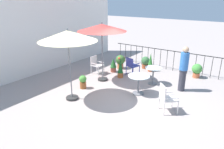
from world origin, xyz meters
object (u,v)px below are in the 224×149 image
Objects in this scene: patio_chair_0 at (132,65)px; potted_plant_5 at (197,70)px; cafe_table_0 at (153,73)px; potted_plant_3 at (150,62)px; patio_chair_1 at (96,64)px; standing_person at (184,68)px; patio_umbrella_1 at (68,37)px; potted_plant_6 at (120,61)px; cafe_table_1 at (139,81)px; patio_umbrella_0 at (102,28)px; potted_plant_4 at (113,65)px; potted_plant_2 at (145,62)px; patio_chair_2 at (166,97)px; potted_plant_1 at (120,68)px; potted_plant_7 at (83,81)px.

patio_chair_0 reaches higher than potted_plant_5.
cafe_table_0 is 1.66m from potted_plant_3.
patio_chair_1 is 1.29× the size of potted_plant_5.
standing_person reaches higher than potted_plant_5.
patio_chair_0 is 1.70m from patio_chair_1.
potted_plant_6 is (3.97, 0.51, -1.87)m from patio_umbrella_1.
standing_person is (1.27, -1.24, 0.41)m from cafe_table_1.
patio_umbrella_0 reaches higher than potted_plant_5.
potted_plant_2 is at bearing -35.08° from potted_plant_4.
patio_umbrella_1 is 3.15× the size of cafe_table_1.
potted_plant_3 is at bearing 33.04° from patio_chair_2.
potted_plant_5 is at bearing -32.13° from patio_umbrella_1.
patio_chair_2 reaches higher than patio_chair_0.
potted_plant_4 is (-0.14, 0.96, -0.14)m from patio_chair_0.
potted_plant_1 is (0.24, -1.24, -0.05)m from patio_chair_1.
potted_plant_1 is 1.74m from potted_plant_3.
cafe_table_0 is at bearing -66.46° from patio_umbrella_0.
potted_plant_3 reaches higher than patio_chair_0.
potted_plant_4 reaches higher than potted_plant_5.
patio_umbrella_1 is at bearing 147.87° from potted_plant_5.
potted_plant_4 is at bearing 58.75° from patio_chair_2.
patio_chair_1 is 1.27m from potted_plant_1.
standing_person is at bearing -44.47° from cafe_table_1.
patio_umbrella_0 is 2.82× the size of potted_plant_1.
cafe_table_0 is 2.83m from patio_chair_1.
potted_plant_1 is (2.87, -0.21, -1.84)m from patio_umbrella_1.
cafe_table_1 is at bearing 135.53° from standing_person.
patio_chair_1 is at bearing 118.55° from patio_chair_0.
patio_umbrella_1 is at bearing 135.70° from standing_person.
patio_chair_1 reaches higher than potted_plant_2.
cafe_table_1 reaches higher than potted_plant_7.
patio_umbrella_1 is at bearing -160.54° from potted_plant_7.
patio_umbrella_0 is at bearing 80.59° from cafe_table_1.
cafe_table_0 is 2.30m from potted_plant_5.
cafe_table_1 is 1.82m from standing_person.
patio_umbrella_1 is 4.88m from potted_plant_3.
potted_plant_1 is at bearing -31.30° from patio_umbrella_0.
patio_chair_2 is at bearing -131.38° from patio_chair_0.
cafe_table_1 is 1.14× the size of potted_plant_6.
patio_umbrella_0 is 4.07× the size of potted_plant_2.
patio_chair_1 is 4.06m from standing_person.
cafe_table_1 is 1.87m from potted_plant_1.
patio_chair_0 is at bearing -23.83° from potted_plant_1.
standing_person is at bearing -83.89° from patio_chair_1.
patio_umbrella_1 is at bearing 172.28° from patio_chair_0.
potted_plant_1 is at bearing 93.97° from standing_person.
potted_plant_5 is at bearing -2.70° from standing_person.
patio_chair_0 reaches higher than cafe_table_0.
patio_chair_1 is at bearing 143.75° from potted_plant_2.
potted_plant_5 is (2.02, -2.86, -0.07)m from potted_plant_1.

